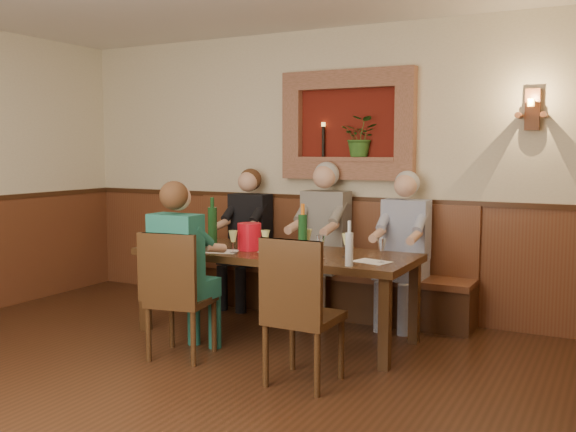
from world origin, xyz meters
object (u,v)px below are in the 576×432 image
at_px(person_bench_mid, 322,252).
at_px(spittoon_bucket, 249,237).
at_px(chair_near_left, 181,321).
at_px(bench, 321,280).
at_px(person_bench_right, 402,263).
at_px(person_bench_left, 246,250).
at_px(wine_bottle_green_b, 212,225).
at_px(dining_table, 275,259).
at_px(wine_bottle_green_a, 303,233).
at_px(water_bottle, 349,248).
at_px(person_chair_front, 184,284).
at_px(chair_near_right, 303,341).

xyz_separation_m(person_bench_mid, spittoon_bucket, (-0.28, -0.89, 0.24)).
height_order(chair_near_left, spittoon_bucket, chair_near_left).
bearing_deg(bench, person_bench_right, -6.98).
bearing_deg(person_bench_mid, person_bench_right, 0.16).
bearing_deg(bench, person_bench_left, -172.53).
xyz_separation_m(spittoon_bucket, wine_bottle_green_b, (-0.44, 0.09, 0.07)).
relative_size(person_bench_right, spittoon_bucket, 6.12).
relative_size(dining_table, wine_bottle_green_a, 5.80).
distance_m(person_bench_left, water_bottle, 2.05).
relative_size(person_chair_front, spittoon_bucket, 5.94).
xyz_separation_m(spittoon_bucket, water_bottle, (1.05, -0.31, 0.02)).
bearing_deg(bench, person_bench_mid, -62.72).
xyz_separation_m(person_bench_left, wine_bottle_green_a, (1.06, -0.82, 0.34)).
bearing_deg(wine_bottle_green_b, water_bottle, -14.76).
bearing_deg(spittoon_bucket, chair_near_left, -101.71).
bearing_deg(person_bench_right, chair_near_right, -95.00).
relative_size(bench, person_chair_front, 2.18).
xyz_separation_m(person_bench_mid, wine_bottle_green_a, (0.20, -0.82, 0.30)).
height_order(chair_near_right, person_bench_right, person_bench_right).
height_order(person_chair_front, spittoon_bucket, person_chair_front).
relative_size(chair_near_left, person_chair_front, 0.72).
height_order(person_bench_left, person_bench_mid, person_bench_mid).
bearing_deg(dining_table, chair_near_left, -114.66).
height_order(dining_table, person_bench_right, person_bench_right).
bearing_deg(spittoon_bucket, person_bench_mid, 72.79).
relative_size(chair_near_right, wine_bottle_green_a, 2.49).
bearing_deg(wine_bottle_green_b, chair_near_right, -34.02).
relative_size(person_bench_mid, spittoon_bucket, 6.44).
height_order(bench, wine_bottle_green_b, wine_bottle_green_b).
bearing_deg(wine_bottle_green_b, bench, 54.02).
bearing_deg(person_bench_mid, dining_table, -93.81).
bearing_deg(person_bench_left, wine_bottle_green_b, -79.98).
xyz_separation_m(dining_table, chair_near_right, (0.71, -0.90, -0.38)).
relative_size(dining_table, person_bench_right, 1.69).
distance_m(chair_near_right, person_bench_mid, 1.88).
relative_size(dining_table, bench, 0.80).
bearing_deg(wine_bottle_green_a, chair_near_right, -63.51).
bearing_deg(person_bench_left, water_bottle, -36.27).
bearing_deg(chair_near_left, person_bench_left, 94.06).
xyz_separation_m(person_bench_right, spittoon_bucket, (-1.08, -0.89, 0.28)).
bearing_deg(chair_near_left, wine_bottle_green_a, 42.79).
distance_m(chair_near_right, wine_bottle_green_b, 1.77).
height_order(person_bench_left, person_chair_front, person_bench_left).
bearing_deg(dining_table, wine_bottle_green_b, 177.32).
relative_size(person_bench_left, person_bench_right, 1.00).
relative_size(person_bench_left, wine_bottle_green_a, 3.43).
relative_size(bench, person_bench_mid, 2.01).
xyz_separation_m(chair_near_left, water_bottle, (1.21, 0.47, 0.60)).
bearing_deg(chair_near_right, person_bench_left, 131.76).
relative_size(person_bench_right, water_bottle, 4.19).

